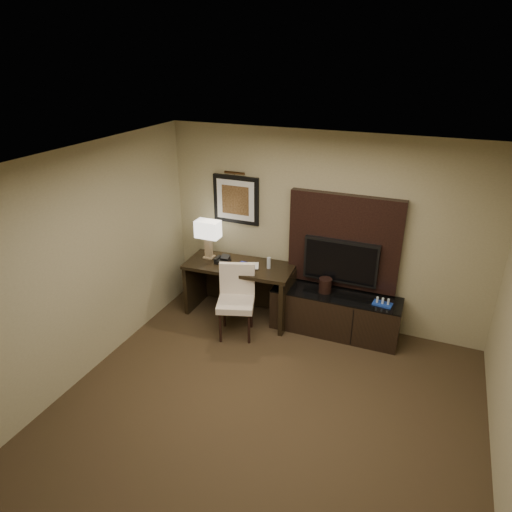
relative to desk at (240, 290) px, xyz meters
The scene contains 18 objects.
floor 2.40m from the desk, 62.60° to the right, with size 4.50×5.00×0.01m, color #322516.
ceiling 3.29m from the desk, 62.60° to the right, with size 4.50×5.00×0.01m, color silver.
wall_back 1.49m from the desk, 20.17° to the left, with size 4.50×0.01×2.70m, color tan.
wall_left 2.58m from the desk, 118.94° to the right, with size 0.01×5.00×2.70m, color tan.
desk is the anchor object (origin of this frame).
credenza 1.41m from the desk, ahead, with size 1.74×0.48×0.60m, color black.
tv_wall_panel 1.67m from the desk, 13.76° to the left, with size 1.50×0.12×1.30m, color black.
tv 1.53m from the desk, ahead, with size 1.00×0.08×0.60m, color black.
artwork 1.31m from the desk, 119.21° to the left, with size 0.70×0.04×0.70m, color black.
picture_light 1.69m from the desk, 121.86° to the left, with size 0.04×0.04×0.30m, color #3F2814.
desk_chair 0.53m from the desk, 71.29° to the right, with size 0.48×0.56×1.00m, color beige, non-canonical shape.
table_lamp 0.85m from the desk, behind, with size 0.33×0.19×0.53m, color tan, non-canonical shape.
desk_phone 0.52m from the desk, behind, with size 0.19×0.17×0.10m, color black, non-canonical shape.
blue_folder 0.44m from the desk, 41.43° to the right, with size 0.22×0.30×0.02m, color #1822A0.
book 0.54m from the desk, 10.97° to the right, with size 0.16×0.02×0.22m, color tan.
water_bottle 0.66m from the desk, ahead, with size 0.05×0.05×0.16m, color #B2BFCA.
ice_bucket 1.27m from the desk, ahead, with size 0.18×0.18×0.20m, color black.
minibar_tray 2.03m from the desk, ahead, with size 0.24×0.15×0.09m, color #173698, non-canonical shape.
Camera 1 is at (1.38, -3.21, 3.61)m, focal length 32.00 mm.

